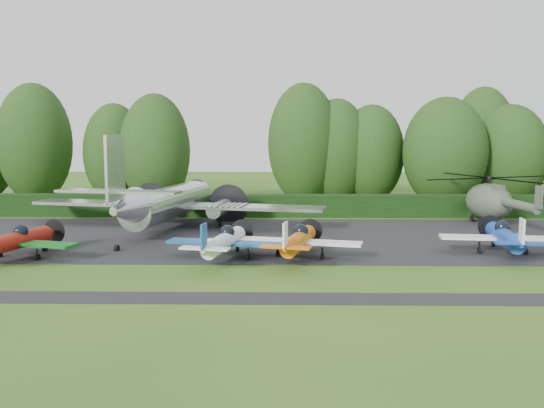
{
  "coord_description": "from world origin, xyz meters",
  "views": [
    {
      "loc": [
        1.64,
        -33.43,
        7.81
      ],
      "look_at": [
        0.85,
        9.94,
        2.5
      ],
      "focal_mm": 40.0,
      "sensor_mm": 36.0,
      "label": 1
    }
  ],
  "objects_px": {
    "light_plane_red": "(14,241)",
    "light_plane_orange": "(299,240)",
    "helicopter": "(489,198)",
    "transport_plane": "(169,202)",
    "light_plane_blue": "(504,236)",
    "light_plane_white": "(224,241)"
  },
  "relations": [
    {
      "from": "transport_plane",
      "to": "light_plane_white",
      "type": "height_order",
      "value": "transport_plane"
    },
    {
      "from": "light_plane_red",
      "to": "helicopter",
      "type": "bearing_deg",
      "value": 7.58
    },
    {
      "from": "transport_plane",
      "to": "light_plane_white",
      "type": "distance_m",
      "value": 12.62
    },
    {
      "from": "light_plane_orange",
      "to": "light_plane_blue",
      "type": "bearing_deg",
      "value": -7.17
    },
    {
      "from": "transport_plane",
      "to": "light_plane_orange",
      "type": "xyz_separation_m",
      "value": [
        9.88,
        -10.95,
        -0.98
      ]
    },
    {
      "from": "transport_plane",
      "to": "helicopter",
      "type": "distance_m",
      "value": 26.45
    },
    {
      "from": "light_plane_white",
      "to": "helicopter",
      "type": "relative_size",
      "value": 0.54
    },
    {
      "from": "light_plane_blue",
      "to": "helicopter",
      "type": "relative_size",
      "value": 0.56
    },
    {
      "from": "transport_plane",
      "to": "light_plane_white",
      "type": "xyz_separation_m",
      "value": [
        5.41,
        -11.36,
        -0.99
      ]
    },
    {
      "from": "transport_plane",
      "to": "light_plane_orange",
      "type": "relative_size",
      "value": 3.1
    },
    {
      "from": "light_plane_red",
      "to": "light_plane_orange",
      "type": "distance_m",
      "value": 17.14
    },
    {
      "from": "light_plane_orange",
      "to": "helicopter",
      "type": "height_order",
      "value": "helicopter"
    },
    {
      "from": "transport_plane",
      "to": "light_plane_blue",
      "type": "xyz_separation_m",
      "value": [
        22.72,
        -9.57,
        -0.95
      ]
    },
    {
      "from": "light_plane_white",
      "to": "light_plane_orange",
      "type": "relative_size",
      "value": 0.99
    },
    {
      "from": "light_plane_white",
      "to": "light_plane_orange",
      "type": "height_order",
      "value": "light_plane_orange"
    },
    {
      "from": "light_plane_orange",
      "to": "helicopter",
      "type": "relative_size",
      "value": 0.55
    },
    {
      "from": "light_plane_red",
      "to": "light_plane_blue",
      "type": "bearing_deg",
      "value": -13.07
    },
    {
      "from": "light_plane_red",
      "to": "helicopter",
      "type": "distance_m",
      "value": 36.74
    },
    {
      "from": "light_plane_white",
      "to": "light_plane_orange",
      "type": "distance_m",
      "value": 4.49
    },
    {
      "from": "light_plane_red",
      "to": "light_plane_orange",
      "type": "xyz_separation_m",
      "value": [
        17.13,
        0.59,
        -0.01
      ]
    },
    {
      "from": "transport_plane",
      "to": "light_plane_red",
      "type": "relative_size",
      "value": 3.07
    },
    {
      "from": "light_plane_red",
      "to": "light_plane_orange",
      "type": "relative_size",
      "value": 1.01
    }
  ]
}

